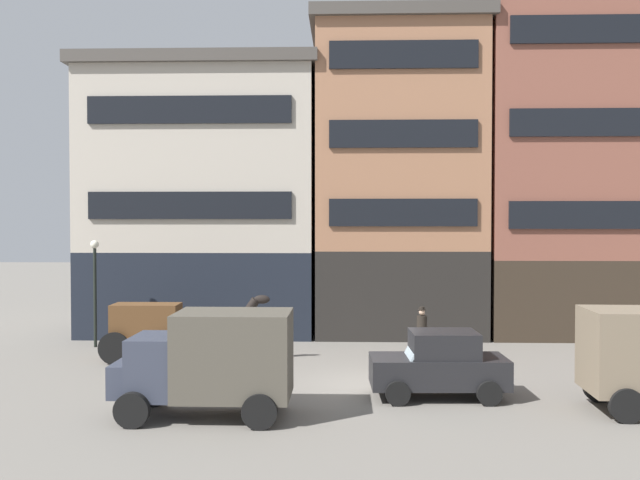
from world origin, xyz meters
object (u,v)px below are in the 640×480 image
at_px(cargo_wagon, 148,328).
at_px(streetlamp_curbside, 95,278).
at_px(pedestrian_officer, 422,329).
at_px(draft_horse, 232,325).
at_px(fire_hydrant_curbside, 133,336).
at_px(delivery_truck_near, 210,360).
at_px(sedan_dark, 439,365).

xyz_separation_m(cargo_wagon, streetlamp_curbside, (-2.75, 2.52, 1.52)).
height_order(pedestrian_officer, streetlamp_curbside, streetlamp_curbside).
distance_m(draft_horse, fire_hydrant_curbside, 4.95).
bearing_deg(fire_hydrant_curbside, draft_horse, -29.82).
bearing_deg(streetlamp_curbside, pedestrian_officer, -7.09).
xyz_separation_m(delivery_truck_near, streetlamp_curbside, (-6.24, 9.31, 1.25)).
height_order(delivery_truck_near, sedan_dark, delivery_truck_near).
distance_m(delivery_truck_near, sedan_dark, 6.29).
bearing_deg(streetlamp_curbside, fire_hydrant_curbside, -3.51).
distance_m(cargo_wagon, sedan_dark, 10.53).
xyz_separation_m(draft_horse, fire_hydrant_curbside, (-4.23, 2.43, -0.84)).
distance_m(cargo_wagon, draft_horse, 2.95).
bearing_deg(streetlamp_curbside, cargo_wagon, -42.42).
relative_size(cargo_wagon, fire_hydrant_curbside, 3.51).
height_order(sedan_dark, fire_hydrant_curbside, sedan_dark).
bearing_deg(pedestrian_officer, fire_hydrant_curbside, 172.43).
relative_size(cargo_wagon, sedan_dark, 0.78).
distance_m(cargo_wagon, fire_hydrant_curbside, 2.84).
distance_m(sedan_dark, streetlamp_curbside, 14.26).
height_order(delivery_truck_near, streetlamp_curbside, streetlamp_curbside).
distance_m(cargo_wagon, delivery_truck_near, 7.65).
height_order(delivery_truck_near, fire_hydrant_curbside, delivery_truck_near).
xyz_separation_m(cargo_wagon, pedestrian_officer, (9.59, 0.98, -0.17)).
distance_m(sedan_dark, pedestrian_officer, 5.71).
bearing_deg(sedan_dark, delivery_truck_near, -160.72).
xyz_separation_m(cargo_wagon, sedan_dark, (9.41, -4.73, -0.23)).
bearing_deg(cargo_wagon, fire_hydrant_curbside, 117.86).
height_order(sedan_dark, streetlamp_curbside, streetlamp_curbside).
relative_size(streetlamp_curbside, fire_hydrant_curbside, 4.96).
bearing_deg(draft_horse, fire_hydrant_curbside, 150.18).
relative_size(draft_horse, fire_hydrant_curbside, 2.82).
bearing_deg(pedestrian_officer, cargo_wagon, -174.17).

